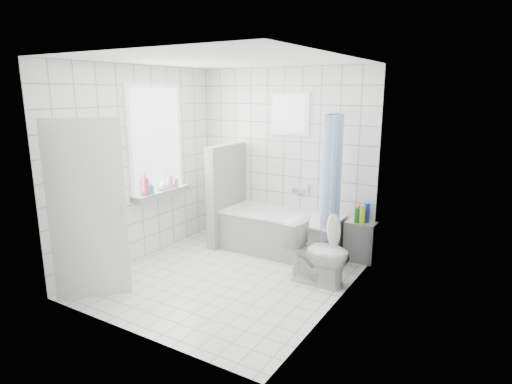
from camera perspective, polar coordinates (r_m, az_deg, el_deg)
The scene contains 19 objects.
ground at distance 5.45m, azimuth -3.92°, elevation -11.26°, with size 3.00×3.00×0.00m, color white.
ceiling at distance 4.97m, azimuth -4.41°, elevation 17.13°, with size 3.00×3.00×0.00m, color white.
wall_back at distance 6.32m, azimuth 3.71°, elevation 4.50°, with size 2.80×0.02×2.60m, color white.
wall_front at distance 3.96m, azimuth -16.73°, elevation -1.39°, with size 2.80×0.02×2.60m, color white.
wall_left at distance 5.96m, azimuth -15.25°, elevation 3.52°, with size 0.02×3.00×2.60m, color white.
wall_right at distance 4.42m, azimuth 10.89°, elevation 0.44°, with size 0.02×3.00×2.60m, color white.
window_left at distance 6.10m, azimuth -13.09°, elevation 6.70°, with size 0.01×0.90×1.40m, color white.
window_back at distance 6.17m, azimuth 4.45°, elevation 10.34°, with size 0.50×0.01×0.50m, color white.
window_sill at distance 6.19m, azimuth -12.43°, elevation -0.13°, with size 0.18×1.02×0.08m, color white.
door at distance 4.96m, azimuth -21.49°, elevation -2.40°, with size 0.04×0.80×2.00m, color silver.
bathtub at distance 6.16m, azimuth 3.37°, elevation -5.41°, with size 1.68×0.77×0.58m.
partition_wall at distance 6.45m, azimuth -3.93°, elevation -0.32°, with size 0.15×0.85×1.50m, color white.
tiled_ledge at distance 6.01m, azimuth 13.72°, elevation -6.44°, with size 0.40×0.24×0.55m, color white.
toilet at distance 5.21m, azimuth 8.32°, elevation -7.98°, with size 0.43×0.76×0.78m, color white.
curtain_rod at distance 5.50m, azimuth 10.82°, elevation 10.32°, with size 0.02×0.02×0.80m, color silver.
shower_curtain at distance 5.50m, azimuth 9.94°, elevation 0.87°, with size 0.14×0.48×1.78m, color #4787D2, non-canonical shape.
tub_faucet at distance 6.25m, azimuth 5.67°, elevation 0.16°, with size 0.18×0.06×0.06m, color silver.
sill_bottles at distance 6.09m, azimuth -13.00°, elevation 1.20°, with size 0.18×0.71×0.32m.
ledge_bottles at distance 5.86m, azimuth 13.86°, elevation -2.91°, with size 0.19×0.19×0.26m.
Camera 1 is at (2.86, -4.05, 2.26)m, focal length 30.00 mm.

